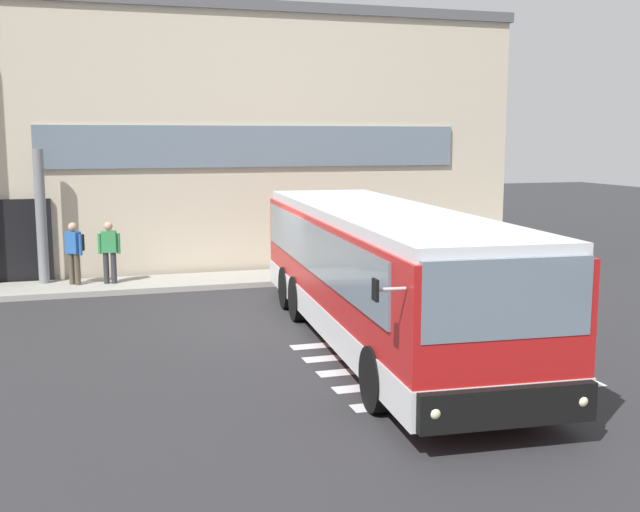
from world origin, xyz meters
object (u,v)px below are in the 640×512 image
(passenger_near_column, at_px, (74,249))
(safety_bollard_yellow, at_px, (329,269))
(entry_support_column, at_px, (41,217))
(passenger_by_doorway, at_px, (109,249))
(bus_main_foreground, at_px, (380,278))

(passenger_near_column, distance_m, safety_bollard_yellow, 6.88)
(entry_support_column, bearing_deg, safety_bollard_yellow, -13.43)
(entry_support_column, xyz_separation_m, safety_bollard_yellow, (7.54, -1.80, -1.50))
(passenger_by_doorway, bearing_deg, bus_main_foreground, -56.54)
(passenger_near_column, xyz_separation_m, safety_bollard_yellow, (6.71, -1.33, -0.66))
(passenger_by_doorway, bearing_deg, entry_support_column, 160.92)
(passenger_near_column, bearing_deg, bus_main_foreground, -52.46)
(bus_main_foreground, distance_m, passenger_by_doorway, 8.90)
(passenger_by_doorway, relative_size, safety_bollard_yellow, 1.86)
(bus_main_foreground, relative_size, passenger_near_column, 6.77)
(entry_support_column, distance_m, bus_main_foreground, 10.42)
(passenger_near_column, height_order, passenger_by_doorway, same)
(entry_support_column, distance_m, passenger_by_doorway, 2.02)
(entry_support_column, relative_size, safety_bollard_yellow, 4.01)
(bus_main_foreground, xyz_separation_m, safety_bollard_yellow, (0.91, 6.22, -0.88))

